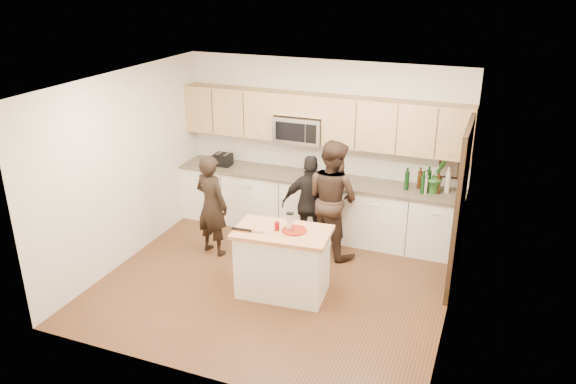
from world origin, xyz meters
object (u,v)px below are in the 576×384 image
at_px(island, 283,262).
at_px(woman_right, 311,204).
at_px(woman_center, 332,198).
at_px(woman_left, 212,205).
at_px(toaster, 223,160).

height_order(island, woman_right, woman_right).
bearing_deg(woman_center, island, 103.69).
height_order(island, woman_left, woman_left).
height_order(toaster, woman_right, woman_right).
relative_size(woman_left, woman_right, 1.02).
xyz_separation_m(toaster, woman_right, (1.73, -0.57, -0.30)).
relative_size(woman_left, woman_center, 0.87).
bearing_deg(woman_left, woman_right, -140.26).
bearing_deg(woman_right, island, 74.14).
height_order(island, woman_center, woman_center).
height_order(island, toaster, toaster).
xyz_separation_m(island, woman_center, (0.24, 1.32, 0.41)).
bearing_deg(woman_right, toaster, -36.83).
distance_m(woman_left, woman_center, 1.75).
xyz_separation_m(island, woman_right, (-0.06, 1.29, 0.29)).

